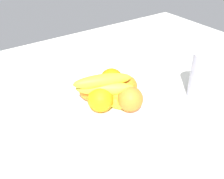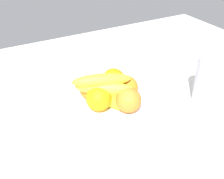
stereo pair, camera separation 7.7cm
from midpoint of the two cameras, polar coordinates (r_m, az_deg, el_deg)
ground_plane at (r=90.12cm, az=2.51°, el=-6.34°), size 180.00×140.00×3.00cm
fruit_bowl at (r=89.83cm, az=2.46°, el=-3.47°), size 26.16×26.16×4.56cm
orange_front_left at (r=91.79cm, az=2.71°, el=1.85°), size 7.50×7.50×7.50cm
orange_front_right at (r=87.66cm, az=-1.64°, el=0.30°), size 7.50×7.50×7.50cm
orange_center at (r=82.42cm, az=0.06°, el=-1.97°), size 7.50×7.50×7.50cm
orange_back_left at (r=82.36cm, az=5.98°, el=-2.19°), size 7.50×7.50×7.50cm
orange_back_right at (r=88.01cm, az=5.29°, el=0.30°), size 7.50×7.50×7.50cm
banana_bunch at (r=83.51cm, az=1.32°, el=-0.21°), size 17.48×16.96×10.60cm
thermos_tumbler at (r=98.14cm, az=20.65°, el=1.57°), size 8.16×8.16×15.99cm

